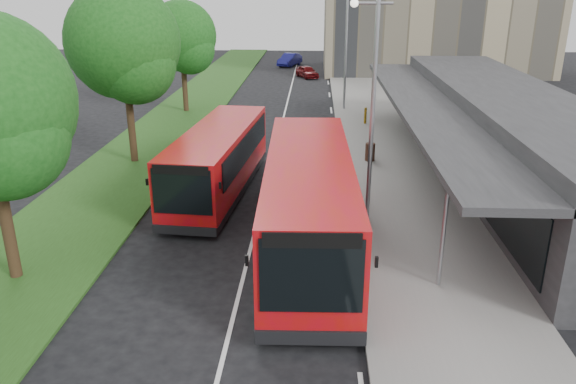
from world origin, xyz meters
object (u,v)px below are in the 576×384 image
at_px(tree_mid, 124,49).
at_px(tree_far, 182,41).
at_px(litter_bin, 370,152).
at_px(car_far, 290,60).
at_px(bus_main, 309,204).
at_px(bollard, 365,116).
at_px(lamp_post_far, 345,43).
at_px(lamp_post_near, 371,99).
at_px(bus_second, 219,161).
at_px(car_near, 307,72).

xyz_separation_m(tree_mid, tree_far, (0.00, 12.00, -0.71)).
height_order(litter_bin, car_far, car_far).
xyz_separation_m(bus_main, bollard, (3.37, 18.01, -1.03)).
bearing_deg(car_far, lamp_post_far, -57.99).
bearing_deg(bollard, lamp_post_far, 105.25).
xyz_separation_m(tree_far, litter_bin, (11.96, -11.60, -4.31)).
height_order(tree_mid, lamp_post_near, tree_mid).
relative_size(bus_main, car_far, 2.87).
bearing_deg(tree_far, lamp_post_far, 4.87).
distance_m(lamp_post_near, car_far, 43.47).
bearing_deg(bollard, lamp_post_near, -94.56).
relative_size(bus_main, bus_second, 1.16).
xyz_separation_m(lamp_post_far, bus_second, (-6.07, -17.12, -3.28)).
relative_size(bus_main, car_near, 3.50).
relative_size(litter_bin, bollard, 0.87).
bearing_deg(car_far, tree_mid, -79.80).
distance_m(tree_far, bollard, 13.55).
bearing_deg(bollard, car_far, 102.49).
bearing_deg(litter_bin, bus_second, -146.53).
distance_m(tree_far, car_near, 18.37).
distance_m(litter_bin, car_near, 27.64).
relative_size(tree_far, bus_second, 0.75).
distance_m(tree_mid, bus_main, 13.72).
relative_size(lamp_post_near, car_near, 2.40).
relative_size(tree_far, car_near, 2.28).
relative_size(tree_far, lamp_post_far, 0.95).
height_order(lamp_post_near, car_near, lamp_post_near).
bearing_deg(tree_mid, lamp_post_near, -32.36).
xyz_separation_m(tree_mid, bus_second, (5.05, -4.17, -4.18)).
height_order(tree_far, bollard, tree_far).
bearing_deg(bus_second, tree_far, 112.47).
relative_size(bollard, car_far, 0.25).
distance_m(bus_main, bollard, 18.35).
height_order(bus_main, bollard, bus_main).
bearing_deg(tree_mid, bus_second, -39.51).
bearing_deg(tree_far, bollard, -16.15).
bearing_deg(tree_mid, lamp_post_far, 49.32).
height_order(tree_mid, car_near, tree_mid).
bearing_deg(car_near, car_far, 79.83).
xyz_separation_m(lamp_post_near, car_far, (-4.86, 43.01, -4.05)).
bearing_deg(lamp_post_far, bollard, -74.75).
bearing_deg(tree_mid, bus_main, -46.83).
bearing_deg(tree_mid, bollard, 34.26).
bearing_deg(lamp_post_near, lamp_post_far, 90.00).
xyz_separation_m(tree_far, bollard, (12.36, -3.58, -4.25)).
xyz_separation_m(lamp_post_near, car_near, (-2.81, 34.85, -4.15)).
xyz_separation_m(lamp_post_near, bus_second, (-6.07, 2.88, -3.28)).
height_order(bus_second, car_near, bus_second).
xyz_separation_m(tree_mid, lamp_post_far, (11.13, 12.95, -0.90)).
distance_m(lamp_post_near, litter_bin, 8.56).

